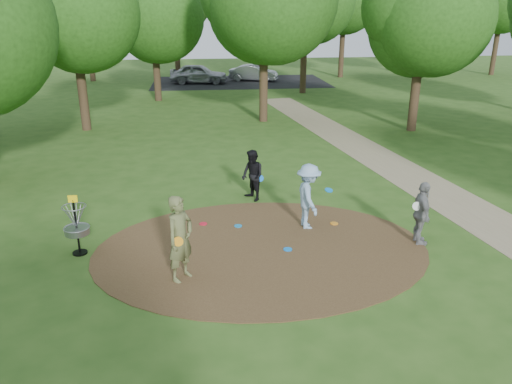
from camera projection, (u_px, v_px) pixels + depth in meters
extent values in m
plane|color=#2D5119|center=(261.00, 249.00, 12.57)|extent=(100.00, 100.00, 0.00)
cylinder|color=#47301C|center=(261.00, 249.00, 12.56)|extent=(8.40, 8.40, 0.02)
cube|color=#8C7A5B|center=(465.00, 208.00, 15.13)|extent=(7.55, 39.89, 0.01)
cube|color=black|center=(240.00, 82.00, 40.72)|extent=(14.00, 8.00, 0.01)
imported|color=#5D6239|center=(180.00, 239.00, 10.87)|extent=(0.82, 0.86, 1.98)
cylinder|color=orange|center=(178.00, 242.00, 10.61)|extent=(0.22, 0.05, 0.22)
imported|color=#8BAFD0|center=(308.00, 197.00, 13.52)|extent=(0.76, 1.22, 1.82)
cylinder|color=blue|center=(329.00, 190.00, 13.55)|extent=(0.29, 0.29, 0.08)
imported|color=black|center=(252.00, 176.00, 15.52)|extent=(0.89, 0.97, 1.61)
cylinder|color=blue|center=(260.00, 178.00, 15.56)|extent=(0.22, 0.07, 0.22)
imported|color=gray|center=(422.00, 213.00, 12.60)|extent=(0.51, 1.02, 1.67)
cylinder|color=white|center=(417.00, 206.00, 12.45)|extent=(0.23, 0.10, 0.22)
cylinder|color=#1985CC|center=(238.00, 226.00, 13.84)|extent=(0.22, 0.22, 0.02)
cylinder|color=#0E7FF2|center=(288.00, 249.00, 12.50)|extent=(0.22, 0.22, 0.02)
cylinder|color=red|center=(203.00, 224.00, 13.98)|extent=(0.22, 0.22, 0.02)
imported|color=#9A9BA1|center=(199.00, 74.00, 39.63)|extent=(4.73, 2.45, 1.54)
imported|color=#9C9DA3|center=(253.00, 73.00, 41.02)|extent=(4.17, 2.53, 1.30)
cylinder|color=orange|center=(334.00, 223.00, 14.00)|extent=(0.22, 0.22, 0.02)
cylinder|color=black|center=(77.00, 229.00, 12.12)|extent=(0.05, 0.05, 1.35)
cylinder|color=black|center=(80.00, 253.00, 12.35)|extent=(0.36, 0.36, 0.04)
cylinder|color=gray|center=(77.00, 231.00, 12.14)|extent=(0.60, 0.60, 0.16)
torus|color=gray|center=(77.00, 228.00, 12.12)|extent=(0.63, 0.63, 0.03)
torus|color=gray|center=(74.00, 207.00, 11.92)|extent=(0.58, 0.58, 0.02)
cube|color=yellow|center=(73.00, 199.00, 11.85)|extent=(0.22, 0.02, 0.18)
cylinder|color=#332316|center=(82.00, 91.00, 24.19)|extent=(0.44, 0.44, 3.80)
sphere|color=#214913|center=(74.00, 18.00, 23.01)|extent=(5.39, 5.39, 5.39)
cylinder|color=#332316|center=(263.00, 82.00, 26.03)|extent=(0.44, 0.44, 4.18)
sphere|color=#214913|center=(264.00, 3.00, 24.68)|extent=(6.43, 6.43, 6.43)
cylinder|color=#332316|center=(415.00, 94.00, 24.09)|extent=(0.44, 0.44, 3.61)
sphere|color=#214913|center=(423.00, 23.00, 22.96)|extent=(5.29, 5.29, 5.29)
cylinder|color=#332316|center=(157.00, 74.00, 32.03)|extent=(0.44, 0.44, 3.42)
sphere|color=#214913|center=(153.00, 21.00, 30.91)|extent=(5.50, 5.50, 5.50)
cylinder|color=#332316|center=(304.00, 61.00, 34.81)|extent=(0.44, 0.44, 4.37)
sphere|color=#214913|center=(305.00, 4.00, 33.50)|extent=(5.72, 5.72, 5.72)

